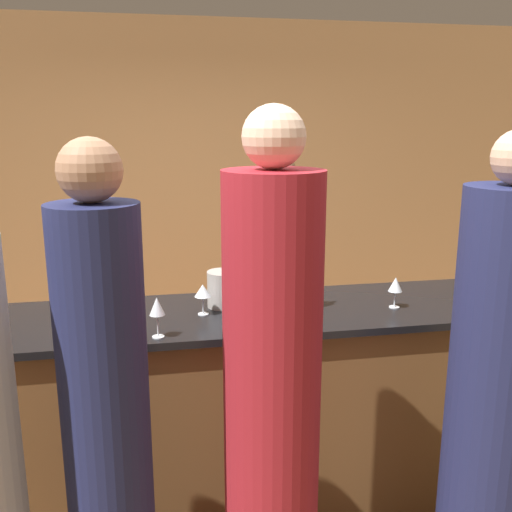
{
  "coord_description": "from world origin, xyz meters",
  "views": [
    {
      "loc": [
        -0.35,
        -2.61,
        1.97
      ],
      "look_at": [
        0.16,
        0.1,
        1.32
      ],
      "focal_mm": 40.0,
      "sensor_mm": 36.0,
      "label": 1
    }
  ],
  "objects": [
    {
      "name": "wine_glass_7",
      "position": [
        -0.12,
        -0.01,
        1.19
      ],
      "size": [
        0.08,
        0.08,
        0.15
      ],
      "color": "silver",
      "rests_on": "bar_counter"
    },
    {
      "name": "wine_glass_6",
      "position": [
        0.82,
        -0.08,
        1.19
      ],
      "size": [
        0.07,
        0.07,
        0.16
      ],
      "color": "silver",
      "rests_on": "bar_counter"
    },
    {
      "name": "guest_3",
      "position": [
        0.06,
        -0.76,
        0.95
      ],
      "size": [
        0.35,
        0.35,
        2.03
      ],
      "color": "maroon",
      "rests_on": "ground_plane"
    },
    {
      "name": "bar_counter",
      "position": [
        0.0,
        0.0,
        0.54
      ],
      "size": [
        2.87,
        0.69,
        1.07
      ],
      "color": "brown",
      "rests_on": "ground_plane"
    },
    {
      "name": "guest_2",
      "position": [
        -0.53,
        -0.8,
        0.91
      ],
      "size": [
        0.3,
        0.3,
        1.93
      ],
      "color": "#1E234C",
      "rests_on": "ground_plane"
    },
    {
      "name": "wine_glass_2",
      "position": [
        0.23,
        -0.09,
        1.19
      ],
      "size": [
        0.07,
        0.07,
        0.15
      ],
      "color": "silver",
      "rests_on": "bar_counter"
    },
    {
      "name": "ice_bucket",
      "position": [
        -0.01,
        0.09,
        1.16
      ],
      "size": [
        0.16,
        0.16,
        0.18
      ],
      "color": "#9E9993",
      "rests_on": "bar_counter"
    },
    {
      "name": "wine_glass_4",
      "position": [
        0.01,
        -0.06,
        1.18
      ],
      "size": [
        0.06,
        0.06,
        0.16
      ],
      "color": "silver",
      "rests_on": "bar_counter"
    },
    {
      "name": "wine_glass_3",
      "position": [
        -0.56,
        -0.2,
        1.2
      ],
      "size": [
        0.08,
        0.08,
        0.17
      ],
      "color": "silver",
      "rests_on": "bar_counter"
    },
    {
      "name": "wine_bottle_0",
      "position": [
        0.39,
        -0.01,
        1.18
      ],
      "size": [
        0.07,
        0.07,
        0.29
      ],
      "color": "black",
      "rests_on": "bar_counter"
    },
    {
      "name": "ground_plane",
      "position": [
        0.0,
        0.0,
        0.0
      ],
      "size": [
        14.0,
        14.0,
        0.0
      ],
      "primitive_type": "plane",
      "color": "brown"
    },
    {
      "name": "guest_1",
      "position": [
        0.93,
        -0.8,
        0.91
      ],
      "size": [
        0.36,
        0.36,
        1.95
      ],
      "color": "#1E234C",
      "rests_on": "ground_plane"
    },
    {
      "name": "bartender",
      "position": [
        0.4,
        0.71,
        0.84
      ],
      "size": [
        0.35,
        0.35,
        1.81
      ],
      "rotation": [
        0.0,
        0.0,
        3.14
      ],
      "color": "orange",
      "rests_on": "ground_plane"
    },
    {
      "name": "wine_glass_5",
      "position": [
        0.03,
        -0.19,
        1.2
      ],
      "size": [
        0.06,
        0.06,
        0.17
      ],
      "color": "silver",
      "rests_on": "bar_counter"
    },
    {
      "name": "back_wall",
      "position": [
        0.0,
        2.32,
        1.4
      ],
      "size": [
        8.0,
        0.06,
        2.8
      ],
      "color": "#A37547",
      "rests_on": "ground_plane"
    },
    {
      "name": "wine_glass_1",
      "position": [
        -0.34,
        -0.27,
        1.2
      ],
      "size": [
        0.07,
        0.07,
        0.18
      ],
      "color": "silver",
      "rests_on": "bar_counter"
    }
  ]
}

